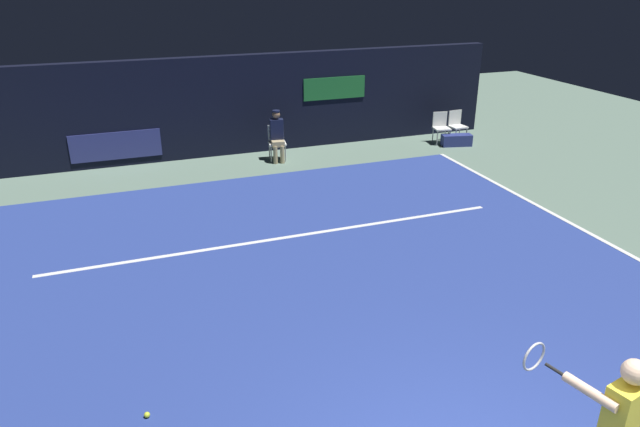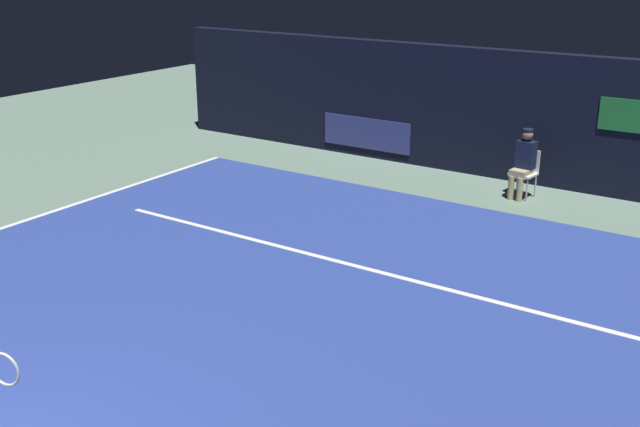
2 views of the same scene
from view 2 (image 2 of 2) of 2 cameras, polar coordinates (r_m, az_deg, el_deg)
name	(u,v)px [view 2 (image 2 of 2)]	position (r m, az deg, el deg)	size (l,w,h in m)	color
ground_plane	(260,310)	(10.01, -4.54, -7.29)	(32.16, 32.16, 0.00)	slate
court_surface	(260,310)	(10.01, -4.54, -7.26)	(11.11, 10.97, 0.01)	navy
line_sideline_right	(3,228)	(13.85, -22.80, -1.01)	(0.10, 10.97, 0.01)	white
line_service	(338,262)	(11.43, 1.40, -3.64)	(8.66, 0.10, 0.01)	white
back_wall	(487,113)	(15.93, 12.49, 7.39)	(15.69, 0.33, 2.60)	black
line_judge_on_chair	(524,163)	(14.70, 15.12, 3.73)	(0.49, 0.57, 1.32)	white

